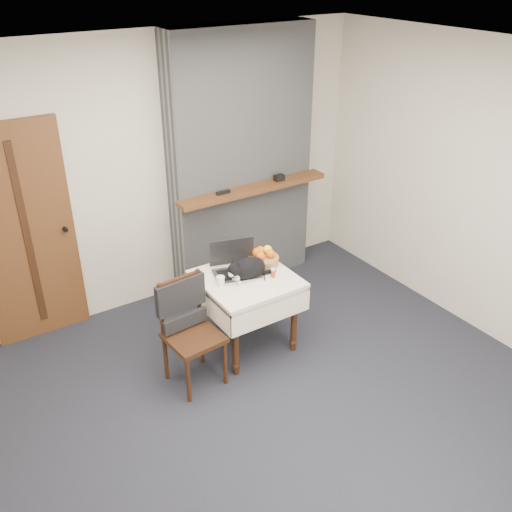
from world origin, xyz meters
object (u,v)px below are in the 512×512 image
Objects in this scene: laptop at (235,265)px; fruit_basket at (263,258)px; cream_jar at (221,281)px; chair at (187,317)px; door at (27,236)px; side_table at (247,289)px; pill_bottle at (273,273)px; cat at (249,268)px.

fruit_basket is (0.29, -0.01, -0.01)m from laptop.
cream_jar is (-0.21, -0.12, -0.03)m from laptop.
laptop is 0.50× the size of chair.
cream_jar is (1.24, -1.18, -0.26)m from door.
chair is at bearing -163.32° from cream_jar.
chair is at bearing -170.52° from side_table.
pill_bottle is (1.68, -1.31, -0.26)m from door.
fruit_basket is 0.29× the size of chair.
cream_jar is at bearing 163.93° from cat.
door is at bearing 130.77° from cat.
side_table is at bearing 117.91° from cat.
chair is (-0.38, -0.12, -0.15)m from cream_jar.
fruit_basket reaches higher than cream_jar.
fruit_basket is (0.06, 0.23, 0.02)m from pill_bottle.
pill_bottle is 0.09× the size of chair.
cream_jar is at bearing -167.99° from fruit_basket.
cream_jar reaches higher than side_table.
chair is (-0.65, -0.09, -0.20)m from cat.
side_table is 2.87× the size of fruit_basket.
side_table is 0.64m from chair.
fruit_basket is (0.24, 0.13, -0.03)m from cat.
cat is 0.50× the size of chair.
laptop is at bearing 177.41° from fruit_basket.
pill_bottle is 0.24m from fruit_basket.
cat is 5.82× the size of cream_jar.
chair is at bearing 177.51° from cat.
door is 2.06m from fruit_basket.
pill_bottle is at bearing -39.64° from cat.
cat is 0.27m from fruit_basket.
laptop is (-0.04, 0.13, 0.19)m from side_table.
side_table is at bearing 148.61° from pill_bottle.
pill_bottle is (0.19, -0.12, 0.16)m from side_table.
cat is (0.01, -0.02, 0.21)m from side_table.
door is 2.15m from pill_bottle.
side_table is at bearing 4.59° from chair.
door is at bearing 142.02° from pill_bottle.
door reaches higher than cat.
fruit_basket is at bearing 18.88° from cat.
door is 1.81m from laptop.
fruit_basket reaches higher than side_table.
cat is 1.71× the size of fruit_basket.
chair reaches higher than cat.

